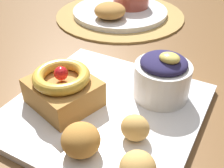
# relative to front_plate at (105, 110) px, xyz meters

# --- Properties ---
(dining_table) EXTENTS (1.59, 1.03, 0.73)m
(dining_table) POSITION_rel_front_plate_xyz_m (0.07, 0.09, -0.09)
(dining_table) COLOR brown
(dining_table) RESTS_ON ground_plane
(woven_placemat) EXTENTS (0.33, 0.33, 0.00)m
(woven_placemat) POSITION_rel_front_plate_xyz_m (-0.16, 0.35, -0.00)
(woven_placemat) COLOR #AD894C
(woven_placemat) RESTS_ON dining_table
(front_plate) EXTENTS (0.26, 0.26, 0.01)m
(front_plate) POSITION_rel_front_plate_xyz_m (0.00, 0.00, 0.00)
(front_plate) COLOR white
(front_plate) RESTS_ON dining_table
(cake_slice) EXTENTS (0.11, 0.11, 0.06)m
(cake_slice) POSITION_rel_front_plate_xyz_m (-0.06, -0.02, 0.03)
(cake_slice) COLOR #B77F3D
(cake_slice) RESTS_ON front_plate
(berry_ramekin) EXTENTS (0.08, 0.08, 0.08)m
(berry_ramekin) POSITION_rel_front_plate_xyz_m (0.06, 0.06, 0.04)
(berry_ramekin) COLOR white
(berry_ramekin) RESTS_ON front_plate
(fritter_front) EXTENTS (0.04, 0.04, 0.04)m
(fritter_front) POSITION_rel_front_plate_xyz_m (0.09, -0.09, 0.02)
(fritter_front) COLOR tan
(fritter_front) RESTS_ON front_plate
(fritter_middle) EXTENTS (0.05, 0.05, 0.04)m
(fritter_middle) POSITION_rel_front_plate_xyz_m (0.02, -0.09, 0.03)
(fritter_middle) COLOR #BC7F38
(fritter_middle) RESTS_ON front_plate
(fritter_back) EXTENTS (0.04, 0.03, 0.03)m
(fritter_back) POSITION_rel_front_plate_xyz_m (0.06, -0.04, 0.02)
(fritter_back) COLOR tan
(fritter_back) RESTS_ON front_plate
(back_plate) EXTENTS (0.24, 0.24, 0.01)m
(back_plate) POSITION_rel_front_plate_xyz_m (-0.16, 0.35, 0.01)
(back_plate) COLOR white
(back_plate) RESTS_ON woven_placemat
(back_pastry) EXTENTS (0.07, 0.07, 0.04)m
(back_pastry) POSITION_rel_front_plate_xyz_m (-0.15, 0.29, 0.03)
(back_pastry) COLOR #B77F3D
(back_pastry) RESTS_ON back_plate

